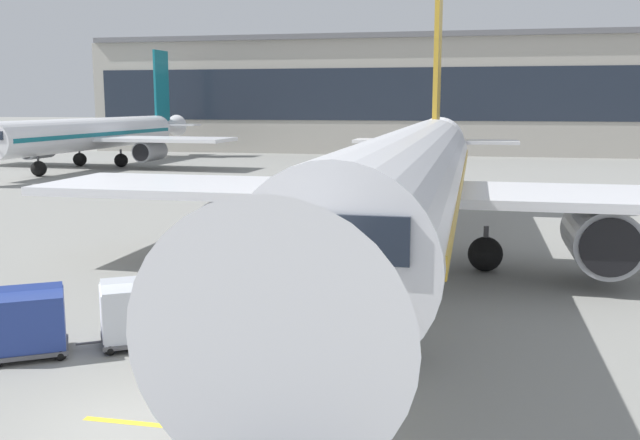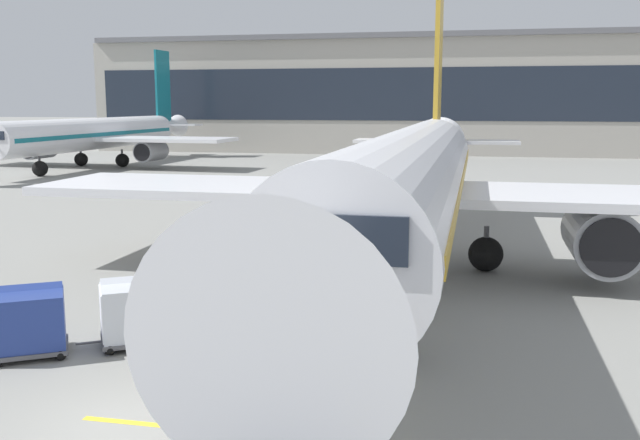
{
  "view_description": "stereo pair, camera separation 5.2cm",
  "coord_description": "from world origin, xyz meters",
  "views": [
    {
      "loc": [
        7.06,
        -13.27,
        6.95
      ],
      "look_at": [
        2.4,
        9.2,
        3.12
      ],
      "focal_mm": 39.58,
      "sensor_mm": 36.0,
      "label": 1
    },
    {
      "loc": [
        7.11,
        -13.26,
        6.95
      ],
      "look_at": [
        2.4,
        9.2,
        3.12
      ],
      "focal_mm": 39.58,
      "sensor_mm": 36.0,
      "label": 2
    }
  ],
  "objects": [
    {
      "name": "ground_plane",
      "position": [
        0.0,
        0.0,
        0.0
      ],
      "size": [
        600.0,
        600.0,
        0.0
      ],
      "primitive_type": "plane",
      "color": "gray"
    },
    {
      "name": "parked_airplane",
      "position": [
        4.92,
        15.45,
        3.83
      ],
      "size": [
        31.69,
        42.16,
        14.22
      ],
      "color": "white",
      "rests_on": "ground"
    },
    {
      "name": "belt_loader",
      "position": [
        0.17,
        7.75,
        0.88
      ],
      "size": [
        5.05,
        3.97,
        3.14
      ],
      "color": "silver",
      "rests_on": "ground"
    },
    {
      "name": "baggage_cart_lead",
      "position": [
        -2.17,
        4.91,
        1.0
      ],
      "size": [
        2.74,
        2.41,
        1.91
      ],
      "color": "#515156",
      "rests_on": "ground"
    },
    {
      "name": "baggage_cart_second",
      "position": [
        -4.67,
        3.45,
        1.0
      ],
      "size": [
        2.74,
        2.41,
        1.91
      ],
      "color": "#515156",
      "rests_on": "ground"
    },
    {
      "name": "ground_crew_by_loader",
      "position": [
        -0.63,
        8.12,
        1.0
      ],
      "size": [
        0.42,
        0.47,
        1.74
      ],
      "color": "#333847",
      "rests_on": "ground"
    },
    {
      "name": "ground_crew_by_carts",
      "position": [
        0.68,
        5.78,
        1.0
      ],
      "size": [
        0.38,
        0.53,
        1.74
      ],
      "color": "#514C42",
      "rests_on": "ground"
    },
    {
      "name": "safety_cone_engine_keepout",
      "position": [
        -3.95,
        13.15,
        0.29
      ],
      "size": [
        0.53,
        0.53,
        0.61
      ],
      "color": "black",
      "rests_on": "ground"
    },
    {
      "name": "safety_cone_wingtip",
      "position": [
        -1.71,
        14.83,
        0.32
      ],
      "size": [
        0.57,
        0.57,
        0.65
      ],
      "color": "black",
      "rests_on": "ground"
    },
    {
      "name": "apron_guidance_line_lead_in",
      "position": [
        4.88,
        14.72,
        0.0
      ],
      "size": [
        0.2,
        110.0,
        0.01
      ],
      "color": "yellow",
      "rests_on": "ground"
    },
    {
      "name": "terminal_building",
      "position": [
        8.34,
        91.78,
        7.97
      ],
      "size": [
        108.54,
        21.63,
        16.05
      ],
      "color": "#A8A399",
      "rests_on": "ground"
    },
    {
      "name": "distant_airplane",
      "position": [
        -32.4,
        56.89,
        3.55
      ],
      "size": [
        30.8,
        39.65,
        13.54
      ],
      "color": "white",
      "rests_on": "ground"
    }
  ]
}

